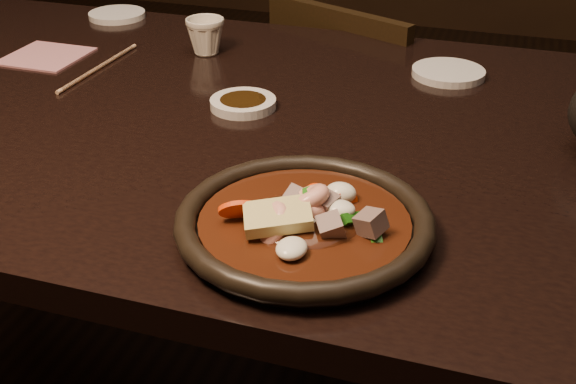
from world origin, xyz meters
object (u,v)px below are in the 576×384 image
(tea_cup, at_px, (206,35))
(plate, at_px, (304,223))
(table, at_px, (186,151))
(chair, at_px, (361,150))

(tea_cup, bearing_deg, plate, -56.48)
(table, relative_size, chair, 2.03)
(table, xyz_separation_m, chair, (0.17, 0.57, -0.24))
(table, bearing_deg, tea_cup, 104.99)
(table, distance_m, chair, 0.64)
(chair, bearing_deg, plate, 121.61)
(plate, bearing_deg, chair, 97.76)
(chair, height_order, plate, chair)
(plate, distance_m, tea_cup, 0.63)
(table, distance_m, tea_cup, 0.27)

